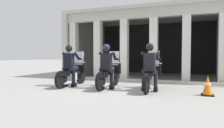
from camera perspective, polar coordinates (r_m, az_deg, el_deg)
ground_plane at (r=10.42m, az=5.68°, el=-4.14°), size 80.00×80.00×0.00m
station_building at (r=12.22m, az=10.45°, el=6.94°), size 8.14×5.32×3.51m
kerb_strip at (r=9.22m, az=6.73°, el=-4.61°), size 7.64×0.24×0.12m
motorcycle_left at (r=8.12m, az=-10.81°, el=-2.46°), size 0.62×2.04×1.35m
police_officer_left at (r=7.86m, az=-11.94°, el=0.57°), size 0.63×0.61×1.58m
motorcycle_center at (r=7.46m, az=-0.67°, el=-2.84°), size 0.62×2.04×1.35m
police_officer_center at (r=7.17m, az=-1.52°, el=0.45°), size 0.63×0.61×1.58m
motorcycle_right at (r=7.07m, az=11.00°, el=-3.17°), size 0.62×2.04×1.35m
police_officer_right at (r=6.76m, az=10.59°, el=0.30°), size 0.63×0.61×1.58m
traffic_cone_flank at (r=6.62m, az=25.32°, el=-5.58°), size 0.34×0.34×0.59m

